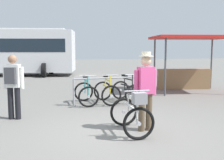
{
  "coord_description": "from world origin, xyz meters",
  "views": [
    {
      "loc": [
        -1.29,
        -5.47,
        1.78
      ],
      "look_at": [
        0.15,
        1.11,
        1.0
      ],
      "focal_mm": 42.97,
      "sensor_mm": 36.0,
      "label": 1
    }
  ],
  "objects_px": {
    "racked_bike_yellow": "(107,92)",
    "racked_bike_teal": "(86,93)",
    "pedestrian_with_backpack": "(13,83)",
    "person_with_featured_bike": "(146,88)",
    "featured_bicycle": "(132,113)",
    "market_stall": "(188,58)",
    "racked_bike_black": "(127,91)"
  },
  "relations": [
    {
      "from": "racked_bike_yellow",
      "to": "racked_bike_teal",
      "type": "bearing_deg",
      "value": -176.19
    },
    {
      "from": "featured_bicycle",
      "to": "pedestrian_with_backpack",
      "type": "xyz_separation_m",
      "value": [
        -2.6,
        1.76,
        0.49
      ]
    },
    {
      "from": "racked_bike_yellow",
      "to": "racked_bike_black",
      "type": "height_order",
      "value": "same"
    },
    {
      "from": "featured_bicycle",
      "to": "market_stall",
      "type": "xyz_separation_m",
      "value": [
        4.0,
        5.18,
        0.95
      ]
    },
    {
      "from": "racked_bike_yellow",
      "to": "racked_bike_black",
      "type": "xyz_separation_m",
      "value": [
        0.7,
        0.05,
        0.0
      ]
    },
    {
      "from": "racked_bike_yellow",
      "to": "racked_bike_black",
      "type": "relative_size",
      "value": 0.96
    },
    {
      "from": "featured_bicycle",
      "to": "person_with_featured_bike",
      "type": "relative_size",
      "value": 0.69
    },
    {
      "from": "featured_bicycle",
      "to": "person_with_featured_bike",
      "type": "xyz_separation_m",
      "value": [
        0.35,
        0.15,
        0.5
      ]
    },
    {
      "from": "featured_bicycle",
      "to": "pedestrian_with_backpack",
      "type": "bearing_deg",
      "value": 145.88
    },
    {
      "from": "racked_bike_black",
      "to": "racked_bike_teal",
      "type": "bearing_deg",
      "value": -176.19
    },
    {
      "from": "person_with_featured_bike",
      "to": "pedestrian_with_backpack",
      "type": "xyz_separation_m",
      "value": [
        -2.94,
        1.61,
        -0.01
      ]
    },
    {
      "from": "market_stall",
      "to": "person_with_featured_bike",
      "type": "bearing_deg",
      "value": -125.99
    },
    {
      "from": "racked_bike_teal",
      "to": "market_stall",
      "type": "height_order",
      "value": "market_stall"
    },
    {
      "from": "pedestrian_with_backpack",
      "to": "racked_bike_teal",
      "type": "bearing_deg",
      "value": 36.33
    },
    {
      "from": "racked_bike_teal",
      "to": "person_with_featured_bike",
      "type": "bearing_deg",
      "value": -73.22
    },
    {
      "from": "racked_bike_black",
      "to": "featured_bicycle",
      "type": "bearing_deg",
      "value": -103.7
    },
    {
      "from": "racked_bike_yellow",
      "to": "person_with_featured_bike",
      "type": "xyz_separation_m",
      "value": [
        0.23,
        -3.13,
        0.58
      ]
    },
    {
      "from": "racked_bike_teal",
      "to": "featured_bicycle",
      "type": "relative_size",
      "value": 0.97
    },
    {
      "from": "featured_bicycle",
      "to": "market_stall",
      "type": "distance_m",
      "value": 6.61
    },
    {
      "from": "person_with_featured_bike",
      "to": "pedestrian_with_backpack",
      "type": "bearing_deg",
      "value": 151.32
    },
    {
      "from": "pedestrian_with_backpack",
      "to": "person_with_featured_bike",
      "type": "bearing_deg",
      "value": -28.68
    },
    {
      "from": "racked_bike_yellow",
      "to": "pedestrian_with_backpack",
      "type": "relative_size",
      "value": 0.71
    },
    {
      "from": "racked_bike_black",
      "to": "person_with_featured_bike",
      "type": "distance_m",
      "value": 3.27
    },
    {
      "from": "racked_bike_yellow",
      "to": "pedestrian_with_backpack",
      "type": "distance_m",
      "value": 3.16
    },
    {
      "from": "featured_bicycle",
      "to": "pedestrian_with_backpack",
      "type": "height_order",
      "value": "pedestrian_with_backpack"
    },
    {
      "from": "person_with_featured_bike",
      "to": "pedestrian_with_backpack",
      "type": "distance_m",
      "value": 3.35
    },
    {
      "from": "racked_bike_yellow",
      "to": "racked_bike_black",
      "type": "distance_m",
      "value": 0.7
    },
    {
      "from": "featured_bicycle",
      "to": "market_stall",
      "type": "bearing_deg",
      "value": 52.33
    },
    {
      "from": "racked_bike_teal",
      "to": "person_with_featured_bike",
      "type": "xyz_separation_m",
      "value": [
        0.93,
        -3.09,
        0.58
      ]
    },
    {
      "from": "racked_bike_yellow",
      "to": "pedestrian_with_backpack",
      "type": "bearing_deg",
      "value": -150.63
    },
    {
      "from": "racked_bike_yellow",
      "to": "pedestrian_with_backpack",
      "type": "xyz_separation_m",
      "value": [
        -2.71,
        -1.52,
        0.57
      ]
    },
    {
      "from": "racked_bike_yellow",
      "to": "market_stall",
      "type": "bearing_deg",
      "value": 26.02
    }
  ]
}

